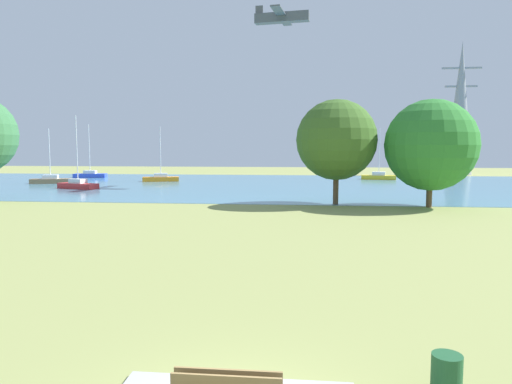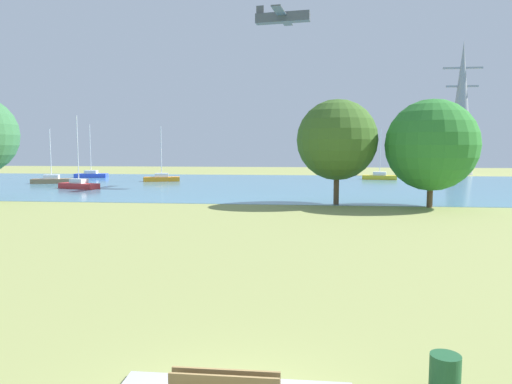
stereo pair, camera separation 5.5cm
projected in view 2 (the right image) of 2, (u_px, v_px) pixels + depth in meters
ground_plane at (285, 220)px, 29.36m from camera, size 160.00×160.00×0.00m
litter_bin at (445, 376)px, 8.58m from camera, size 0.56×0.56×0.80m
water_surface at (295, 185)px, 57.08m from camera, size 140.00×40.00×0.02m
sailboat_orange at (162, 178)px, 62.93m from camera, size 5.03×2.76×7.41m
sailboat_brown at (52, 180)px, 59.32m from camera, size 5.03×2.86×6.95m
sailboat_yellow at (380, 176)px, 66.59m from camera, size 5.00×2.38×7.27m
sailboat_blue at (91, 175)px, 70.87m from camera, size 4.95×2.09×8.05m
sailboat_red at (79, 184)px, 51.90m from camera, size 5.03×2.98×8.09m
tree_east_near at (337, 140)px, 37.12m from camera, size 6.45×6.45×8.43m
tree_west_near at (432, 145)px, 35.36m from camera, size 6.98×6.98×8.27m
electricity_pylon at (461, 108)px, 77.73m from camera, size 6.40×4.40×22.20m
light_aircraft at (282, 17)px, 54.24m from camera, size 6.49×8.47×2.10m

